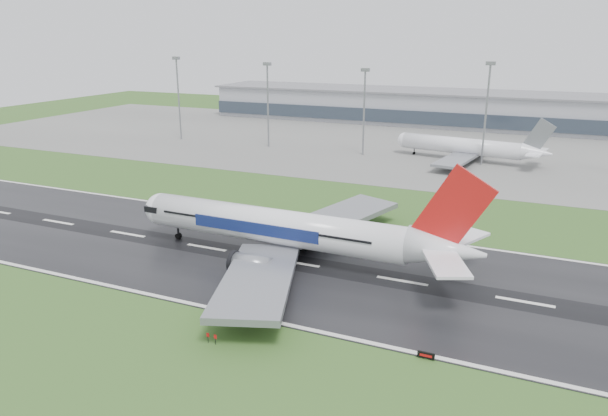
% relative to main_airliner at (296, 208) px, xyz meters
% --- Properties ---
extents(ground, '(520.00, 520.00, 0.00)m').
position_rel_main_airliner_xyz_m(ground, '(0.92, -1.58, -10.25)').
color(ground, '#2D531E').
rests_on(ground, ground).
extents(runway, '(400.00, 45.00, 0.10)m').
position_rel_main_airliner_xyz_m(runway, '(0.92, -1.58, -10.20)').
color(runway, black).
rests_on(runway, ground).
extents(apron, '(400.00, 130.00, 0.08)m').
position_rel_main_airliner_xyz_m(apron, '(0.92, 123.42, -10.21)').
color(apron, slate).
rests_on(apron, ground).
extents(terminal, '(240.00, 36.00, 15.00)m').
position_rel_main_airliner_xyz_m(terminal, '(0.92, 183.42, -2.75)').
color(terminal, '#9597A0').
rests_on(terminal, ground).
extents(main_airliner, '(69.62, 66.40, 20.29)m').
position_rel_main_airliner_xyz_m(main_airliner, '(0.00, 0.00, 0.00)').
color(main_airliner, white).
rests_on(main_airliner, runway).
extents(parked_airliner, '(60.40, 57.37, 15.57)m').
position_rel_main_airliner_xyz_m(parked_airliner, '(17.14, 103.21, -2.38)').
color(parked_airliner, white).
rests_on(parked_airliner, apron).
extents(runway_sign, '(2.31, 0.45, 1.04)m').
position_rel_main_airliner_xyz_m(runway_sign, '(29.70, -24.25, -9.73)').
color(runway_sign, black).
rests_on(runway_sign, ground).
extents(floodmast_0, '(0.64, 0.64, 31.81)m').
position_rel_main_airliner_xyz_m(floodmast_0, '(-96.34, 98.42, 5.66)').
color(floodmast_0, gray).
rests_on(floodmast_0, ground).
extents(floodmast_1, '(0.64, 0.64, 30.33)m').
position_rel_main_airliner_xyz_m(floodmast_1, '(-55.97, 98.42, 4.92)').
color(floodmast_1, gray).
rests_on(floodmast_1, ground).
extents(floodmast_2, '(0.64, 0.64, 29.06)m').
position_rel_main_airliner_xyz_m(floodmast_2, '(-18.19, 98.42, 4.28)').
color(floodmast_2, gray).
rests_on(floodmast_2, ground).
extents(floodmast_3, '(0.64, 0.64, 31.97)m').
position_rel_main_airliner_xyz_m(floodmast_3, '(22.71, 98.42, 5.74)').
color(floodmast_3, gray).
rests_on(floodmast_3, ground).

